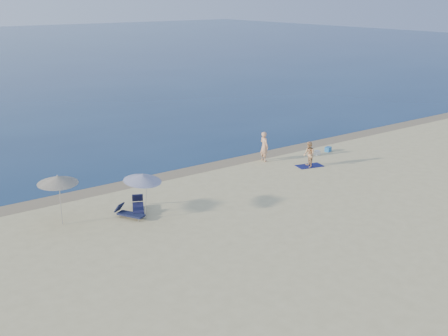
# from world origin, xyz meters

# --- Properties ---
(wet_sand_strip) EXTENTS (240.00, 1.60, 0.00)m
(wet_sand_strip) POSITION_xyz_m (0.00, 19.40, 0.00)
(wet_sand_strip) COLOR #847254
(wet_sand_strip) RESTS_ON ground
(person_left) EXTENTS (0.51, 0.73, 1.89)m
(person_left) POSITION_xyz_m (2.97, 18.29, 0.95)
(person_left) COLOR tan
(person_left) RESTS_ON ground
(person_right) EXTENTS (0.87, 0.95, 1.59)m
(person_right) POSITION_xyz_m (4.31, 15.68, 0.79)
(person_right) COLOR tan
(person_right) RESTS_ON ground
(beach_towel) EXTENTS (1.78, 1.26, 0.03)m
(beach_towel) POSITION_xyz_m (4.50, 15.77, 0.01)
(beach_towel) COLOR #0E124A
(beach_towel) RESTS_ON ground
(white_bag) EXTENTS (0.35, 0.31, 0.29)m
(white_bag) POSITION_xyz_m (6.65, 17.25, 0.14)
(white_bag) COLOR silver
(white_bag) RESTS_ON ground
(blue_cooler) EXTENTS (0.51, 0.42, 0.31)m
(blue_cooler) POSITION_xyz_m (7.86, 17.42, 0.16)
(blue_cooler) COLOR #216BB7
(blue_cooler) RESTS_ON ground
(umbrella_near) EXTENTS (2.30, 2.31, 2.32)m
(umbrella_near) POSITION_xyz_m (-7.71, 14.42, 2.01)
(umbrella_near) COLOR silver
(umbrella_near) RESTS_ON ground
(umbrella_far) EXTENTS (2.21, 2.22, 2.43)m
(umbrella_far) POSITION_xyz_m (-11.13, 16.05, 2.15)
(umbrella_far) COLOR silver
(umbrella_far) RESTS_ON ground
(lounger_left) EXTENTS (1.14, 1.55, 0.66)m
(lounger_left) POSITION_xyz_m (-8.28, 14.86, 0.24)
(lounger_left) COLOR #141937
(lounger_left) RESTS_ON ground
(lounger_right) EXTENTS (1.20, 1.69, 0.72)m
(lounger_right) POSITION_xyz_m (-7.53, 15.37, 0.26)
(lounger_right) COLOR #16183C
(lounger_right) RESTS_ON ground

